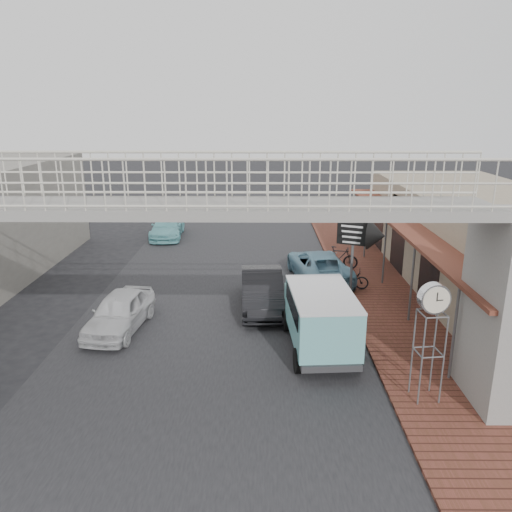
{
  "coord_description": "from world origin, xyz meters",
  "views": [
    {
      "loc": [
        1.59,
        -15.52,
        7.35
      ],
      "look_at": [
        1.42,
        3.3,
        1.8
      ],
      "focal_mm": 35.0,
      "sensor_mm": 36.0,
      "label": 1
    }
  ],
  "objects_px": {
    "motorcycle_far": "(339,258)",
    "arrow_sign": "(374,236)",
    "dark_sedan": "(262,290)",
    "angkot_far": "(167,227)",
    "angkot_van": "(320,312)",
    "street_clock": "(433,304)",
    "angkot_curb": "(319,265)",
    "motorcycle_near": "(349,279)",
    "white_hatchback": "(120,312)"
  },
  "relations": [
    {
      "from": "angkot_van",
      "to": "angkot_curb",
      "type": "bearing_deg",
      "value": 80.03
    },
    {
      "from": "white_hatchback",
      "to": "motorcycle_far",
      "type": "height_order",
      "value": "white_hatchback"
    },
    {
      "from": "white_hatchback",
      "to": "dark_sedan",
      "type": "xyz_separation_m",
      "value": [
        4.91,
        2.02,
        0.07
      ]
    },
    {
      "from": "white_hatchback",
      "to": "street_clock",
      "type": "relative_size",
      "value": 1.22
    },
    {
      "from": "motorcycle_near",
      "to": "arrow_sign",
      "type": "height_order",
      "value": "arrow_sign"
    },
    {
      "from": "dark_sedan",
      "to": "motorcycle_far",
      "type": "height_order",
      "value": "dark_sedan"
    },
    {
      "from": "angkot_curb",
      "to": "white_hatchback",
      "type": "bearing_deg",
      "value": 28.34
    },
    {
      "from": "motorcycle_far",
      "to": "angkot_van",
      "type": "bearing_deg",
      "value": -177.96
    },
    {
      "from": "angkot_van",
      "to": "street_clock",
      "type": "height_order",
      "value": "street_clock"
    },
    {
      "from": "angkot_far",
      "to": "street_clock",
      "type": "distance_m",
      "value": 20.11
    },
    {
      "from": "motorcycle_near",
      "to": "motorcycle_far",
      "type": "height_order",
      "value": "motorcycle_far"
    },
    {
      "from": "white_hatchback",
      "to": "angkot_van",
      "type": "distance_m",
      "value": 6.9
    },
    {
      "from": "angkot_far",
      "to": "arrow_sign",
      "type": "height_order",
      "value": "arrow_sign"
    },
    {
      "from": "angkot_van",
      "to": "motorcycle_near",
      "type": "distance_m",
      "value": 5.8
    },
    {
      "from": "angkot_van",
      "to": "arrow_sign",
      "type": "relative_size",
      "value": 1.32
    },
    {
      "from": "motorcycle_near",
      "to": "arrow_sign",
      "type": "relative_size",
      "value": 0.51
    },
    {
      "from": "motorcycle_far",
      "to": "dark_sedan",
      "type": "bearing_deg",
      "value": 156.82
    },
    {
      "from": "angkot_curb",
      "to": "arrow_sign",
      "type": "distance_m",
      "value": 3.83
    },
    {
      "from": "motorcycle_far",
      "to": "arrow_sign",
      "type": "relative_size",
      "value": 0.55
    },
    {
      "from": "angkot_far",
      "to": "motorcycle_far",
      "type": "relative_size",
      "value": 2.44
    },
    {
      "from": "white_hatchback",
      "to": "motorcycle_far",
      "type": "relative_size",
      "value": 2.18
    },
    {
      "from": "dark_sedan",
      "to": "motorcycle_near",
      "type": "height_order",
      "value": "dark_sedan"
    },
    {
      "from": "dark_sedan",
      "to": "angkot_curb",
      "type": "xyz_separation_m",
      "value": [
        2.54,
        3.34,
        -0.06
      ]
    },
    {
      "from": "motorcycle_near",
      "to": "motorcycle_far",
      "type": "bearing_deg",
      "value": 10.56
    },
    {
      "from": "street_clock",
      "to": "dark_sedan",
      "type": "bearing_deg",
      "value": 116.97
    },
    {
      "from": "angkot_van",
      "to": "motorcycle_far",
      "type": "height_order",
      "value": "angkot_van"
    },
    {
      "from": "angkot_curb",
      "to": "motorcycle_far",
      "type": "xyz_separation_m",
      "value": [
        1.1,
        1.33,
        -0.04
      ]
    },
    {
      "from": "angkot_curb",
      "to": "motorcycle_near",
      "type": "bearing_deg",
      "value": 120.53
    },
    {
      "from": "street_clock",
      "to": "motorcycle_far",
      "type": "bearing_deg",
      "value": 86.42
    },
    {
      "from": "motorcycle_far",
      "to": "angkot_far",
      "type": "bearing_deg",
      "value": 70.19
    },
    {
      "from": "dark_sedan",
      "to": "street_clock",
      "type": "distance_m",
      "value": 7.89
    },
    {
      "from": "white_hatchback",
      "to": "angkot_van",
      "type": "relative_size",
      "value": 0.9
    },
    {
      "from": "white_hatchback",
      "to": "dark_sedan",
      "type": "height_order",
      "value": "dark_sedan"
    },
    {
      "from": "arrow_sign",
      "to": "dark_sedan",
      "type": "bearing_deg",
      "value": -149.4
    },
    {
      "from": "angkot_curb",
      "to": "motorcycle_near",
      "type": "distance_m",
      "value": 1.79
    },
    {
      "from": "motorcycle_far",
      "to": "arrow_sign",
      "type": "bearing_deg",
      "value": -156.63
    },
    {
      "from": "street_clock",
      "to": "arrow_sign",
      "type": "bearing_deg",
      "value": 83.07
    },
    {
      "from": "angkot_far",
      "to": "angkot_van",
      "type": "height_order",
      "value": "angkot_van"
    },
    {
      "from": "motorcycle_near",
      "to": "arrow_sign",
      "type": "xyz_separation_m",
      "value": [
        0.62,
        -1.34,
        2.18
      ]
    },
    {
      "from": "angkot_van",
      "to": "motorcycle_far",
      "type": "relative_size",
      "value": 2.42
    },
    {
      "from": "white_hatchback",
      "to": "angkot_van",
      "type": "bearing_deg",
      "value": -5.75
    },
    {
      "from": "motorcycle_near",
      "to": "street_clock",
      "type": "bearing_deg",
      "value": -165.47
    },
    {
      "from": "arrow_sign",
      "to": "white_hatchback",
      "type": "bearing_deg",
      "value": -141.36
    },
    {
      "from": "arrow_sign",
      "to": "angkot_far",
      "type": "bearing_deg",
      "value": 156.1
    },
    {
      "from": "motorcycle_near",
      "to": "angkot_far",
      "type": "bearing_deg",
      "value": 55.98
    },
    {
      "from": "motorcycle_far",
      "to": "street_clock",
      "type": "relative_size",
      "value": 0.56
    },
    {
      "from": "dark_sedan",
      "to": "arrow_sign",
      "type": "xyz_separation_m",
      "value": [
        4.26,
        0.59,
        1.98
      ]
    },
    {
      "from": "dark_sedan",
      "to": "motorcycle_far",
      "type": "bearing_deg",
      "value": 49.53
    },
    {
      "from": "angkot_far",
      "to": "angkot_van",
      "type": "relative_size",
      "value": 1.01
    },
    {
      "from": "street_clock",
      "to": "arrow_sign",
      "type": "distance_m",
      "value": 6.95
    }
  ]
}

